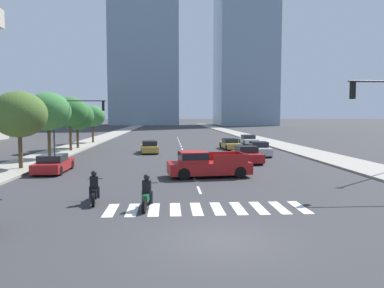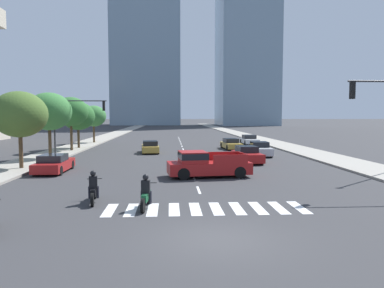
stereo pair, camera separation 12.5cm
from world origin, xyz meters
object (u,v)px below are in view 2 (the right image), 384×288
Objects in this scene: sedan_white_0 at (249,140)px; sedan_silver_1 at (260,149)px; sedan_gold_2 at (231,144)px; street_tree_nearest at (20,114)px; sedan_gold_4 at (150,147)px; traffic_signal_far at (75,115)px; motorcycle_third at (146,195)px; sedan_red_3 at (247,155)px; sedan_red_5 at (54,164)px; street_tree_fourth at (78,116)px; street_tree_fifth at (94,116)px; street_tree_third at (71,112)px; street_tree_second at (49,112)px; motorcycle_lead at (94,190)px; pickup_truck at (205,164)px.

sedan_silver_1 reaches higher than sedan_white_0.
street_tree_nearest is at bearing -53.03° from sedan_gold_2.
traffic_signal_far reaches higher than sedan_gold_4.
sedan_red_3 is at bearing -20.29° from motorcycle_third.
sedan_white_0 is 0.81× the size of street_tree_nearest.
sedan_red_5 is 18.67m from street_tree_fourth.
sedan_white_0 is (12.03, 35.04, -0.00)m from motorcycle_third.
motorcycle_third is 38.97m from street_tree_fifth.
street_tree_third is 1.12× the size of street_tree_fifth.
street_tree_nearest is at bearing -63.11° from sedan_silver_1.
street_tree_fourth is (-0.00, 10.44, -0.42)m from street_tree_second.
motorcycle_lead is 10.43m from sedan_red_5.
motorcycle_third is 0.37× the size of street_tree_second.
motorcycle_lead is 0.39× the size of street_tree_nearest.
motorcycle_third is 23.64m from sedan_gold_4.
street_tree_fifth is (-19.72, 17.25, 3.25)m from sedan_silver_1.
sedan_gold_4 is 0.83× the size of street_tree_fifth.
traffic_signal_far is at bearing 123.85° from sedan_gold_4.
motorcycle_third is at bearing -22.59° from sedan_silver_1.
pickup_truck is 14.01m from street_tree_nearest.
street_tree_nearest reaches higher than motorcycle_lead.
traffic_signal_far is 1.00× the size of street_tree_nearest.
sedan_gold_2 is 20.88m from street_tree_fifth.
sedan_red_3 is 0.81× the size of street_tree_nearest.
sedan_silver_1 is at bearing -41.18° from street_tree_fifth.
sedan_silver_1 is 0.84× the size of street_tree_fourth.
pickup_truck is at bearing -53.43° from street_tree_third.
street_tree_fifth is at bearing -123.21° from sedan_gold_2.
pickup_truck is 22.25m from street_tree_third.
traffic_signal_far reaches higher than street_tree_fifth.
sedan_white_0 is 27.79m from street_tree_second.
sedan_white_0 is at bearing -12.77° from motorcycle_third.
street_tree_second is at bearing -44.89° from pickup_truck.
sedan_silver_1 is at bearing 6.18° from traffic_signal_far.
sedan_white_0 is 0.77× the size of street_tree_second.
motorcycle_lead is 36.82m from sedan_white_0.
traffic_signal_far is 7.48m from street_tree_third.
sedan_silver_1 is at bearing -111.35° from sedan_gold_4.
street_tree_third reaches higher than motorcycle_lead.
street_tree_second reaches higher than sedan_gold_2.
street_tree_second reaches higher than sedan_red_5.
sedan_red_3 is at bearing -12.91° from sedan_white_0.
street_tree_fourth is (0.00, 3.15, -0.47)m from street_tree_third.
motorcycle_third is at bearing -61.76° from street_tree_second.
street_tree_nearest reaches higher than sedan_gold_4.
sedan_gold_4 is at bearing 31.47° from street_tree_second.
sedan_red_3 reaches higher than sedan_white_0.
sedan_white_0 is 1.00× the size of sedan_red_3.
street_tree_third is (-8.72, 1.95, 3.78)m from sedan_gold_4.
street_tree_second is at bearing -90.00° from street_tree_third.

